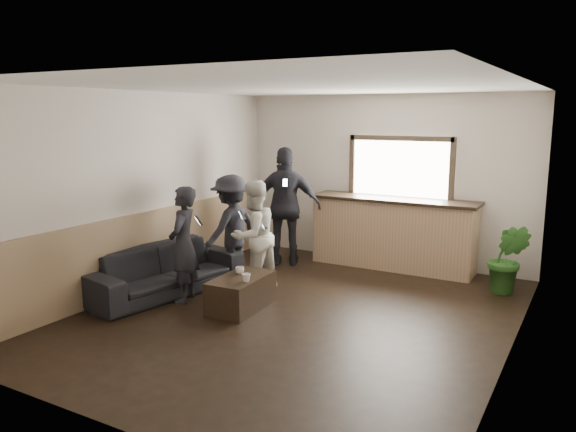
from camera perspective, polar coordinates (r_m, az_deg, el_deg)
The scene contains 12 objects.
ground at distance 7.17m, azimuth 0.98°, elevation -9.93°, with size 5.00×6.00×0.01m, color black.
room_shell at distance 7.17m, azimuth -4.16°, elevation 2.19°, with size 5.01×6.01×2.80m.
bar_counter at distance 9.27m, azimuth 10.64°, elevation -1.28°, with size 2.70×0.68×2.13m.
sofa at distance 8.05m, azimuth -12.47°, elevation -5.41°, with size 2.26×0.89×0.66m, color black.
coffee_table at distance 7.32m, azimuth -4.78°, elevation -7.77°, with size 0.53×0.95×0.42m, color black.
cup_a at distance 7.39m, azimuth -4.93°, elevation -5.52°, with size 0.11×0.11×0.09m, color silver.
cup_b at distance 7.04m, azimuth -4.26°, elevation -6.26°, with size 0.11×0.11×0.10m, color silver.
potted_plant at distance 8.38m, azimuth 21.46°, elevation -4.07°, with size 0.55×0.44×1.00m, color #2D6623.
person_a at distance 7.58m, azimuth -10.57°, elevation -2.86°, with size 0.54×0.66×1.55m.
person_b at distance 7.97m, azimuth -3.52°, elevation -1.99°, with size 0.77×0.89×1.57m.
person_c at distance 8.42m, azimuth -5.78°, elevation -1.23°, with size 0.72×1.10×1.60m.
person_d at distance 9.22m, azimuth -0.20°, elevation 0.96°, with size 1.24×0.94×1.95m.
Camera 1 is at (3.20, -5.91, 2.49)m, focal length 35.00 mm.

